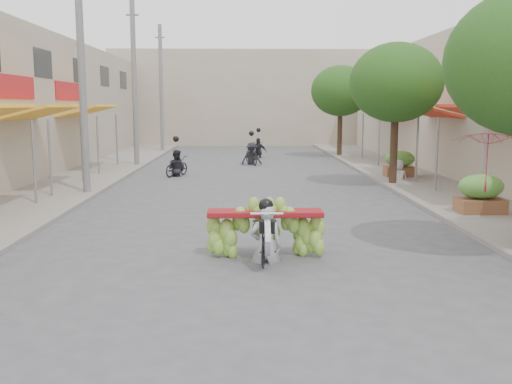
# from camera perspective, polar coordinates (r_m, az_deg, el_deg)

# --- Properties ---
(ground) EXTENTS (120.00, 120.00, 0.00)m
(ground) POSITION_cam_1_polar(r_m,az_deg,el_deg) (7.57, 0.01, -14.52)
(ground) COLOR #545459
(ground) RESTS_ON ground
(sidewalk_left) EXTENTS (4.00, 60.00, 0.12)m
(sidewalk_left) POSITION_cam_1_polar(r_m,az_deg,el_deg) (23.18, -18.41, 0.98)
(sidewalk_left) COLOR gray
(sidewalk_left) RESTS_ON ground
(sidewalk_right) EXTENTS (4.00, 60.00, 0.12)m
(sidewalk_right) POSITION_cam_1_polar(r_m,az_deg,el_deg) (23.27, 16.68, 1.09)
(sidewalk_right) COLOR gray
(sidewalk_right) RESTS_ON ground
(far_building) EXTENTS (20.00, 6.00, 7.00)m
(far_building) POSITION_cam_1_polar(r_m,az_deg,el_deg) (44.96, -1.05, 9.32)
(far_building) COLOR tan
(far_building) RESTS_ON ground
(utility_pole_mid) EXTENTS (0.60, 0.24, 8.00)m
(utility_pole_mid) POSITION_cam_1_polar(r_m,az_deg,el_deg) (19.69, -17.03, 11.34)
(utility_pole_mid) COLOR slate
(utility_pole_mid) RESTS_ON ground
(utility_pole_far) EXTENTS (0.60, 0.24, 8.00)m
(utility_pole_far) POSITION_cam_1_polar(r_m,az_deg,el_deg) (28.46, -12.06, 10.58)
(utility_pole_far) COLOR slate
(utility_pole_far) RESTS_ON ground
(utility_pole_back) EXTENTS (0.60, 0.24, 8.00)m
(utility_pole_back) POSITION_cam_1_polar(r_m,az_deg,el_deg) (37.34, -9.46, 10.15)
(utility_pole_back) COLOR slate
(utility_pole_back) RESTS_ON ground
(street_tree_mid) EXTENTS (3.40, 3.40, 5.25)m
(street_tree_mid) POSITION_cam_1_polar(r_m,az_deg,el_deg) (21.69, 13.84, 10.54)
(street_tree_mid) COLOR #3A2719
(street_tree_mid) RESTS_ON ground
(street_tree_far) EXTENTS (3.40, 3.40, 5.25)m
(street_tree_far) POSITION_cam_1_polar(r_m,az_deg,el_deg) (33.43, 8.46, 9.95)
(street_tree_far) COLOR #3A2719
(street_tree_far) RESTS_ON ground
(produce_crate_mid) EXTENTS (1.20, 0.88, 1.16)m
(produce_crate_mid) POSITION_cam_1_polar(r_m,az_deg,el_deg) (16.40, 21.56, 0.11)
(produce_crate_mid) COLOR brown
(produce_crate_mid) RESTS_ON ground
(produce_crate_far) EXTENTS (1.20, 0.88, 1.16)m
(produce_crate_far) POSITION_cam_1_polar(r_m,az_deg,el_deg) (23.92, 14.19, 2.96)
(produce_crate_far) COLOR brown
(produce_crate_far) RESTS_ON ground
(banana_motorbike) EXTENTS (2.26, 1.79, 2.08)m
(banana_motorbike) POSITION_cam_1_polar(r_m,az_deg,el_deg) (11.05, 0.95, -3.24)
(banana_motorbike) COLOR black
(banana_motorbike) RESTS_ON ground
(market_umbrella) EXTENTS (1.77, 1.77, 1.57)m
(market_umbrella) POSITION_cam_1_polar(r_m,az_deg,el_deg) (15.23, 22.34, 5.79)
(market_umbrella) COLOR #B81836
(market_umbrella) RESTS_ON ground
(pedestrian) EXTENTS (0.75, 0.45, 1.51)m
(pedestrian) POSITION_cam_1_polar(r_m,az_deg,el_deg) (23.02, 14.12, 3.16)
(pedestrian) COLOR silver
(pedestrian) RESTS_ON ground
(bg_motorbike_a) EXTENTS (1.16, 1.60, 1.95)m
(bg_motorbike_a) POSITION_cam_1_polar(r_m,az_deg,el_deg) (24.36, -7.98, 3.36)
(bg_motorbike_a) COLOR black
(bg_motorbike_a) RESTS_ON ground
(bg_motorbike_b) EXTENTS (1.17, 1.88, 1.95)m
(bg_motorbike_b) POSITION_cam_1_polar(r_m,az_deg,el_deg) (28.82, -0.46, 4.39)
(bg_motorbike_b) COLOR black
(bg_motorbike_b) RESTS_ON ground
(bg_motorbike_c) EXTENTS (1.02, 1.58, 1.95)m
(bg_motorbike_c) POSITION_cam_1_polar(r_m,az_deg,el_deg) (32.89, 0.25, 4.89)
(bg_motorbike_c) COLOR black
(bg_motorbike_c) RESTS_ON ground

